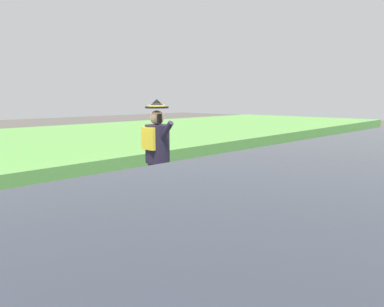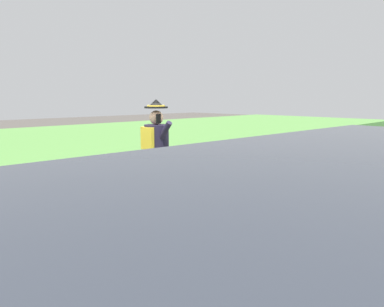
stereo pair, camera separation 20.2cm
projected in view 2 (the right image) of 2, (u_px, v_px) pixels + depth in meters
name	position (u px, v px, depth m)	size (l,w,h in m)	color
ground_plane	(181.00, 235.00, 6.71)	(80.00, 80.00, 0.00)	#4C4742
canal_water	(181.00, 232.00, 6.71)	(6.53, 48.00, 0.10)	#3D565B
grass_bank_near	(13.00, 154.00, 13.15)	(11.95, 48.00, 0.99)	#568E42
boat	(167.00, 219.00, 6.41)	(1.90, 4.24, 0.61)	#333842
person_pirate	(157.00, 156.00, 5.80)	(0.61, 0.42, 1.85)	black
parrot_plush	(222.00, 184.00, 6.69)	(0.36, 0.35, 0.57)	green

